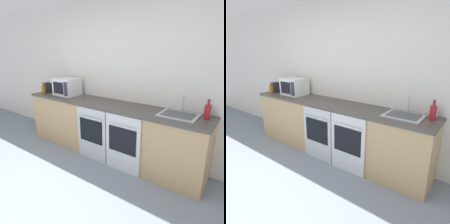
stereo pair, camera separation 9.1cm
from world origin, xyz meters
The scene contains 11 objects.
ground_plane centered at (0.00, 0.00, 0.00)m, with size 16.00×16.00×0.00m, color gray.
wall_back centered at (0.00, 2.19, 1.30)m, with size 10.00×0.06×2.60m.
counter_back centered at (0.00, 1.86, 0.46)m, with size 3.31×0.62×0.92m.
oven_left centered at (-0.07, 1.55, 0.45)m, with size 0.58×0.06×0.88m.
oven_right centered at (0.53, 1.55, 0.45)m, with size 0.58×0.06×0.88m.
microwave centered at (-0.98, 1.90, 1.08)m, with size 0.45×0.37×0.32m.
bottle_amber centered at (-1.41, 1.67, 1.01)m, with size 0.07×0.07×0.23m.
bottle_red centered at (1.52, 1.96, 1.02)m, with size 0.08×0.08×0.26m.
bottle_clear centered at (1.51, 2.10, 1.00)m, with size 0.07×0.07×0.21m.
kettle centered at (-1.49, 1.84, 1.02)m, with size 0.16×0.16×0.20m.
sink centered at (1.19, 1.89, 0.94)m, with size 0.50×0.41×0.24m.
Camera 1 is at (1.95, -0.67, 1.77)m, focal length 32.00 mm.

